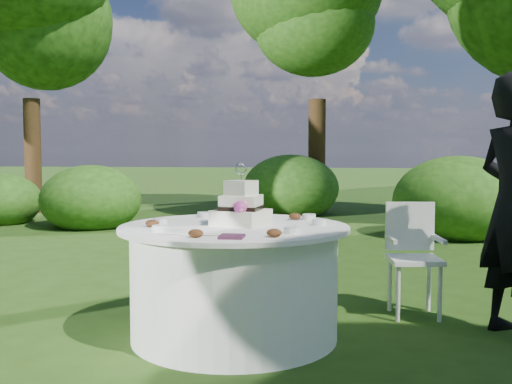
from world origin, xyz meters
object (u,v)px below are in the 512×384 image
at_px(table, 234,281).
at_px(napkins, 232,237).
at_px(chair, 412,249).
at_px(cake, 241,208).

bearing_deg(table, napkins, -81.29).
distance_m(napkins, chair, 1.81).
xyz_separation_m(napkins, cake, (-0.05, 0.61, 0.10)).
relative_size(napkins, chair, 0.16).
height_order(cake, chair, cake).
height_order(table, chair, chair).
bearing_deg(chair, napkins, -131.52).
xyz_separation_m(napkins, table, (-0.09, 0.57, -0.39)).
height_order(napkins, table, napkins).
xyz_separation_m(napkins, chair, (1.19, 1.34, -0.26)).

